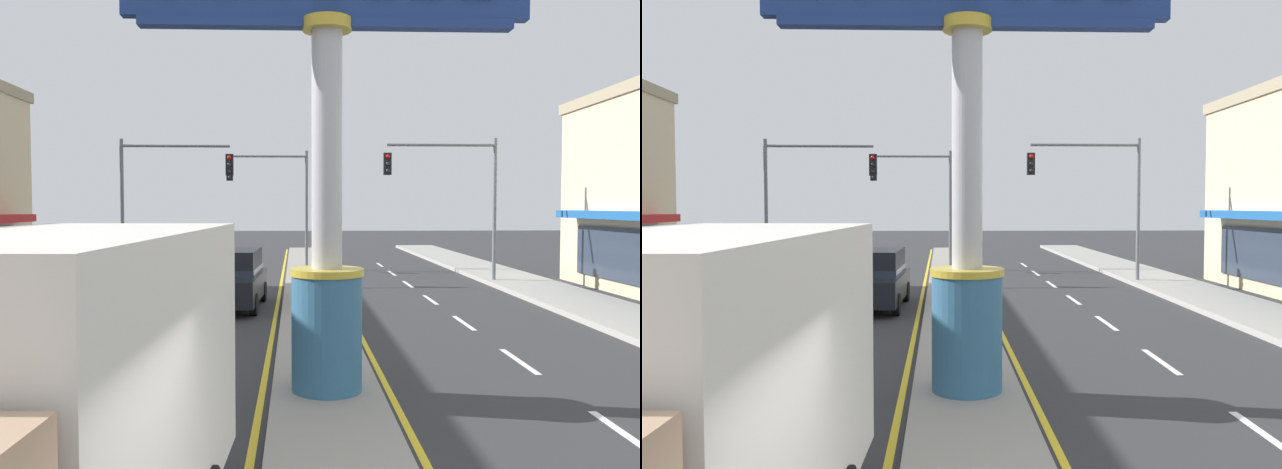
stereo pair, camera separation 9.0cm
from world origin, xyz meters
TOP-DOWN VIEW (x-y plane):
  - median_strip at (0.00, 18.00)m, footprint 1.91×52.00m
  - sidewalk_left at (-9.02, 16.00)m, footprint 2.92×60.00m
  - sidewalk_right at (9.02, 16.00)m, footprint 2.92×60.00m
  - lane_markings at (0.00, 16.65)m, footprint 8.65×52.00m
  - district_sign at (-0.00, 6.79)m, footprint 6.86×1.28m
  - traffic_light_left_side at (-6.19, 23.26)m, footprint 4.86×0.46m
  - traffic_light_right_side at (6.19, 22.39)m, footprint 4.86×0.46m
  - traffic_light_median_far at (-1.43, 28.73)m, footprint 4.20×0.46m
  - box_truck_near_right_lane at (-2.53, 0.41)m, footprint 2.50×6.99m
  - suv_far_right_lane at (-2.60, 16.60)m, footprint 2.13×4.68m

SIDE VIEW (x-z plane):
  - lane_markings at x=0.00m, z-range 0.00..0.01m
  - median_strip at x=0.00m, z-range 0.00..0.14m
  - sidewalk_left at x=-9.02m, z-range 0.00..0.18m
  - sidewalk_right at x=9.02m, z-range 0.00..0.18m
  - suv_far_right_lane at x=-2.60m, z-range 0.03..1.93m
  - box_truck_near_right_lane at x=-2.53m, z-range 0.13..3.25m
  - traffic_light_median_far at x=-1.43m, z-range 1.09..7.29m
  - traffic_light_left_side at x=-6.19m, z-range 1.15..7.35m
  - traffic_light_right_side at x=6.19m, z-range 1.15..7.35m
  - district_sign at x=0.00m, z-range 0.28..8.23m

